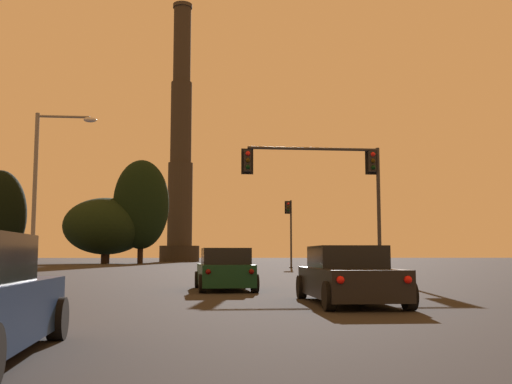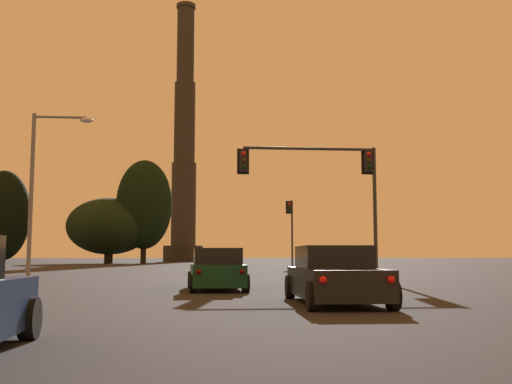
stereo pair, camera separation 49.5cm
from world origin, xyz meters
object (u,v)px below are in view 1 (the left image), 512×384
Objects in this scene: traffic_light_far_right at (290,224)px; street_lamp at (45,177)px; traffic_light_overhead_right at (333,177)px; smokestack at (181,158)px; hatchback_center_lane_front at (225,271)px; sedan_right_lane_second at (348,276)px.

traffic_light_far_right is 32.09m from street_lamp.
traffic_light_overhead_right is 0.14× the size of smokestack.
traffic_light_overhead_right is at bearing -94.91° from traffic_light_far_right.
street_lamp is (-8.20, 8.54, 4.28)m from hatchback_center_lane_front.
smokestack is (-9.37, 83.55, 14.39)m from traffic_light_overhead_right.
sedan_right_lane_second is 42.75m from traffic_light_far_right.
traffic_light_far_right is at bearing 85.09° from traffic_light_overhead_right.
smokestack is at bearing 90.31° from hatchback_center_lane_front.
traffic_light_overhead_right is at bearing -5.09° from street_lamp.
smokestack is (-6.54, 96.94, 18.67)m from sedan_right_lane_second.
sedan_right_lane_second is 6.67m from hatchback_center_lane_front.
street_lamp reaches higher than traffic_light_overhead_right.
street_lamp is 83.69m from smokestack.
traffic_light_far_right is at bearing 59.51° from street_lamp.
smokestack is at bearing 102.23° from traffic_light_far_right.
smokestack reaches higher than sedan_right_lane_second.
sedan_right_lane_second is at bearing -97.17° from traffic_light_far_right.
traffic_light_far_right is at bearing 84.12° from sedan_right_lane_second.
sedan_right_lane_second is 0.73× the size of traffic_light_far_right.
sedan_right_lane_second is 0.69× the size of traffic_light_overhead_right.
hatchback_center_lane_front is 37.25m from traffic_light_far_right.
traffic_light_overhead_right is (-2.48, -28.88, 0.72)m from traffic_light_far_right.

